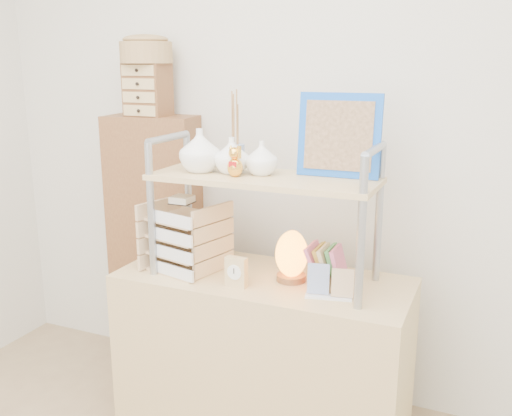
{
  "coord_description": "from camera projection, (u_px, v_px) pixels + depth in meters",
  "views": [
    {
      "loc": [
        0.84,
        -0.83,
        1.6
      ],
      "look_at": [
        -0.03,
        1.2,
        1.04
      ],
      "focal_mm": 40.0,
      "sensor_mm": 36.0,
      "label": 1
    }
  ],
  "objects": [
    {
      "name": "salt_lamp",
      "position": [
        291.0,
        255.0,
        2.27
      ],
      "size": [
        0.14,
        0.13,
        0.21
      ],
      "color": "brown",
      "rests_on": "desk"
    },
    {
      "name": "room_shell",
      "position": [
        137.0,
        23.0,
        1.39
      ],
      "size": [
        3.42,
        3.41,
        2.61
      ],
      "color": "silver",
      "rests_on": "ground"
    },
    {
      "name": "hutch",
      "position": [
        257.0,
        172.0,
        2.25
      ],
      "size": [
        0.9,
        0.34,
        0.74
      ],
      "color": "#989DA6",
      "rests_on": "desk"
    },
    {
      "name": "desk",
      "position": [
        263.0,
        359.0,
        2.43
      ],
      "size": [
        1.2,
        0.5,
        0.75
      ],
      "primitive_type": "cube",
      "color": "tan",
      "rests_on": "ground"
    },
    {
      "name": "woven_basket",
      "position": [
        146.0,
        53.0,
        2.72
      ],
      "size": [
        0.25,
        0.25,
        0.1
      ],
      "primitive_type": "cylinder",
      "color": "olive",
      "rests_on": "drawer_chest"
    },
    {
      "name": "drawer_chest",
      "position": [
        148.0,
        90.0,
        2.76
      ],
      "size": [
        0.2,
        0.16,
        0.25
      ],
      "color": "brown",
      "rests_on": "cabinet"
    },
    {
      "name": "cabinet",
      "position": [
        157.0,
        246.0,
        2.98
      ],
      "size": [
        0.48,
        0.3,
        1.35
      ],
      "primitive_type": "cube",
      "rotation": [
        0.0,
        0.0,
        0.13
      ],
      "color": "brown",
      "rests_on": "ground"
    },
    {
      "name": "letter_tray",
      "position": [
        184.0,
        241.0,
        2.39
      ],
      "size": [
        0.31,
        0.31,
        0.32
      ],
      "color": "tan",
      "rests_on": "desk"
    },
    {
      "name": "desk_clock",
      "position": [
        236.0,
        272.0,
        2.22
      ],
      "size": [
        0.09,
        0.04,
        0.12
      ],
      "color": "tan",
      "rests_on": "desk"
    },
    {
      "name": "postcard_stand",
      "position": [
        329.0,
        289.0,
        2.12
      ],
      "size": [
        0.18,
        0.08,
        0.12
      ],
      "color": "white",
      "rests_on": "desk"
    }
  ]
}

